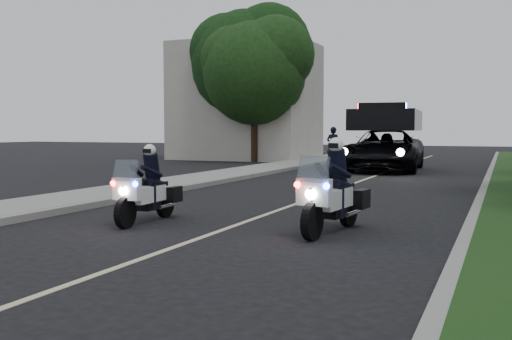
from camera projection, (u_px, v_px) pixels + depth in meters
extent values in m
plane|color=black|center=(134.00, 262.00, 7.96)|extent=(120.00, 120.00, 0.00)
cube|color=gray|center=(482.00, 194.00, 15.50)|extent=(0.20, 60.00, 0.15)
cube|color=#193814|center=(511.00, 196.00, 15.22)|extent=(1.20, 60.00, 0.16)
cube|color=gray|center=(210.00, 183.00, 18.73)|extent=(0.20, 60.00, 0.15)
cube|color=gray|center=(180.00, 182.00, 19.16)|extent=(2.00, 60.00, 0.16)
cube|color=#A8A396|center=(246.00, 102.00, 35.48)|extent=(8.00, 6.00, 7.00)
cube|color=#BFB78C|center=(333.00, 191.00, 17.12)|extent=(0.12, 50.00, 0.01)
imported|color=black|center=(385.00, 171.00, 25.51)|extent=(3.41, 6.62, 3.13)
imported|color=black|center=(333.00, 169.00, 26.69)|extent=(0.66, 1.61, 0.83)
imported|color=black|center=(333.00, 169.00, 26.69)|extent=(0.66, 0.47, 1.73)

